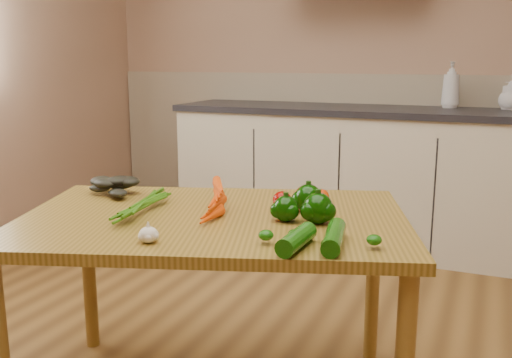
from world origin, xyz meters
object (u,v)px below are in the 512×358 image
object	(u,v)px
garlic_bulb	(148,235)
pepper_a	(286,209)
soap_bottle_c	(510,96)
tomato_b	(305,195)
pepper_b	(308,198)
carrot_bunch	(192,203)
zucchini_a	(334,237)
tomato_a	(282,200)
soap_bottle_b	(512,92)
tomato_c	(321,197)
leafy_greens	(112,184)
zucchini_b	(297,239)
pepper_c	(318,208)
table	(214,237)
soap_bottle_a	(451,85)

from	to	relation	value
garlic_bulb	pepper_a	size ratio (longest dim) A/B	0.67
soap_bottle_c	tomato_b	bearing A→B (deg)	-37.45
pepper_b	carrot_bunch	bearing A→B (deg)	-155.31
garlic_bulb	zucchini_a	size ratio (longest dim) A/B	0.25
tomato_a	tomato_b	distance (m)	0.11
garlic_bulb	carrot_bunch	bearing A→B (deg)	97.71
garlic_bulb	pepper_b	size ratio (longest dim) A/B	0.59
carrot_bunch	soap_bottle_b	bearing A→B (deg)	46.49
carrot_bunch	tomato_c	bearing A→B (deg)	18.26
leafy_greens	soap_bottle_c	bearing A→B (deg)	55.66
tomato_c	tomato_a	bearing A→B (deg)	-136.69
soap_bottle_c	tomato_c	world-z (taller)	soap_bottle_c
pepper_b	zucchini_b	size ratio (longest dim) A/B	0.51
tomato_a	zucchini_b	world-z (taller)	tomato_a
pepper_c	tomato_c	bearing A→B (deg)	104.31
table	zucchini_a	xyz separation A→B (m)	(0.46, -0.16, 0.10)
leafy_greens	zucchini_b	size ratio (longest dim) A/B	0.99
soap_bottle_a	table	bearing A→B (deg)	-120.24
soap_bottle_a	carrot_bunch	size ratio (longest dim) A/B	1.20
pepper_c	garlic_bulb	bearing A→B (deg)	-135.98
soap_bottle_a	tomato_b	world-z (taller)	soap_bottle_a
garlic_bulb	zucchini_b	xyz separation A→B (m)	(0.41, 0.11, 0.00)
table	pepper_b	xyz separation A→B (m)	(0.28, 0.17, 0.12)
soap_bottle_b	garlic_bulb	bearing A→B (deg)	78.72
pepper_c	zucchini_a	size ratio (longest dim) A/B	0.44
soap_bottle_b	carrot_bunch	xyz separation A→B (m)	(-1.01, -2.14, -0.29)
garlic_bulb	pepper_c	size ratio (longest dim) A/B	0.56
soap_bottle_b	zucchini_b	xyz separation A→B (m)	(-0.56, -2.36, -0.29)
soap_bottle_c	garlic_bulb	bearing A→B (deg)	-38.61
leafy_greens	tomato_b	distance (m)	0.74
carrot_bunch	tomato_a	size ratio (longest dim) A/B	3.59
soap_bottle_b	soap_bottle_c	xyz separation A→B (m)	(-0.01, -0.01, -0.02)
pepper_c	zucchini_a	world-z (taller)	pepper_c
soap_bottle_a	tomato_c	world-z (taller)	soap_bottle_a
table	zucchini_b	bearing A→B (deg)	-48.90
soap_bottle_c	zucchini_a	bearing A→B (deg)	-28.77
table	soap_bottle_c	bearing A→B (deg)	48.54
pepper_a	zucchini_a	bearing A→B (deg)	-41.42
soap_bottle_b	pepper_a	size ratio (longest dim) A/B	2.56
tomato_c	zucchini_b	distance (m)	0.50
pepper_a	leafy_greens	bearing A→B (deg)	174.84
leafy_greens	pepper_b	bearing A→B (deg)	5.55
pepper_b	zucchini_a	xyz separation A→B (m)	(0.18, -0.32, -0.02)
leafy_greens	pepper_c	world-z (taller)	pepper_c
garlic_bulb	tomato_a	bearing A→B (deg)	66.60
soap_bottle_a	tomato_b	distance (m)	1.91
soap_bottle_a	zucchini_a	xyz separation A→B (m)	(-0.12, -2.27, -0.33)
soap_bottle_c	pepper_a	size ratio (longest dim) A/B	2.00
soap_bottle_a	pepper_b	world-z (taller)	soap_bottle_a
pepper_b	zucchini_a	distance (m)	0.37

